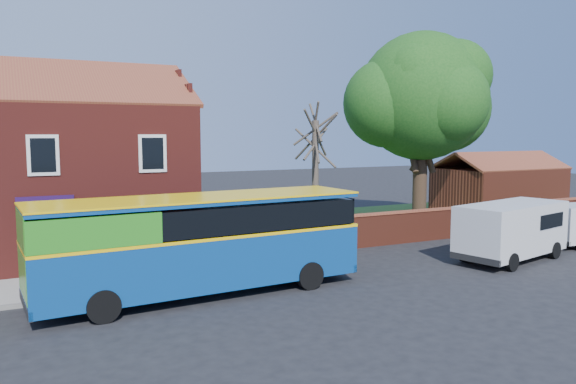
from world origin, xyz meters
TOP-DOWN VIEW (x-y plane):
  - ground at (0.00, 0.00)m, footprint 120.00×120.00m
  - pavement at (-7.00, 5.75)m, footprint 18.00×3.50m
  - kerb at (-7.00, 4.00)m, footprint 18.00×0.15m
  - grass_strip at (13.00, 13.00)m, footprint 26.00×12.00m
  - shop_building at (-7.02, 11.50)m, footprint 12.30×8.13m
  - boundary_wall at (13.00, 7.00)m, footprint 22.00×0.38m
  - outbuilding at (22.00, 13.00)m, footprint 8.20×5.06m
  - bus at (-2.87, 2.83)m, footprint 11.06×3.40m
  - van_near at (10.88, 1.91)m, footprint 5.91×3.39m
  - large_tree at (12.89, 10.44)m, footprint 9.05×7.16m
  - bare_tree at (5.95, 10.20)m, footprint 2.48×2.95m

SIDE VIEW (x-z plane):
  - ground at x=0.00m, z-range 0.00..0.00m
  - grass_strip at x=13.00m, z-range 0.00..0.04m
  - pavement at x=-7.00m, z-range 0.00..0.12m
  - kerb at x=-7.00m, z-range 0.00..0.14m
  - boundary_wall at x=13.00m, z-range 0.01..1.61m
  - van_near at x=10.88m, z-range 0.15..2.59m
  - outbuilding at x=22.00m, z-range -0.48..3.69m
  - bus at x=-2.87m, z-range 0.22..3.54m
  - bare_tree at x=5.95m, z-range 0.09..6.69m
  - shop_building at x=-7.02m, z-range -1.84..8.66m
  - large_tree at x=12.89m, z-range 1.71..12.74m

